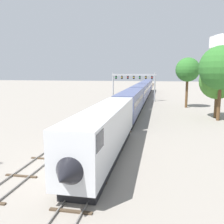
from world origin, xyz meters
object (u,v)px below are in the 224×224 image
signal_gantry (134,80)px  trackside_tree_right (188,70)px  water_tower (221,47)px  trackside_tree_mid (217,81)px  passenger_train (140,94)px  trackside_tree_left (221,68)px

signal_gantry → trackside_tree_right: trackside_tree_right is taller
water_tower → trackside_tree_mid: 63.69m
passenger_train → trackside_tree_mid: size_ratio=10.61×
water_tower → trackside_tree_right: 52.71m
signal_gantry → trackside_tree_left: trackside_tree_left is taller
trackside_tree_right → passenger_train: bearing=157.4°
passenger_train → trackside_tree_left: (14.53, -19.38, 6.06)m
trackside_tree_left → trackside_tree_right: 15.33m
passenger_train → signal_gantry: bearing=110.6°
trackside_tree_left → trackside_tree_right: trackside_tree_left is taller
trackside_tree_right → signal_gantry: bearing=141.3°
signal_gantry → trackside_tree_right: 16.98m
water_tower → trackside_tree_mid: bearing=-102.4°
signal_gantry → trackside_tree_mid: (16.89, -22.78, 0.62)m
water_tower → trackside_tree_mid: size_ratio=2.39×
trackside_tree_mid → passenger_train: bearing=131.1°
passenger_train → trackside_tree_left: size_ratio=8.26×
trackside_tree_right → trackside_tree_left: bearing=-76.0°
water_tower → passenger_train: bearing=-122.3°
signal_gantry → trackside_tree_left: bearing=-56.5°
passenger_train → trackside_tree_right: bearing=-22.6°
trackside_tree_mid → trackside_tree_right: size_ratio=0.85×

